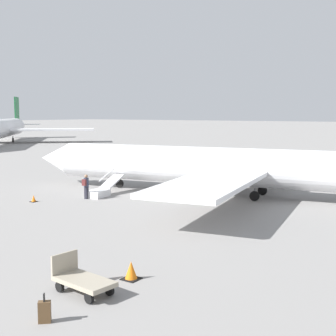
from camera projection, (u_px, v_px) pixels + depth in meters
name	position (u px, v px, depth m)	size (l,w,h in m)	color
ground_plane	(222.00, 195.00, 34.72)	(600.00, 600.00, 0.00)	gray
airplane_main	(236.00, 167.00, 34.06)	(33.59, 25.83, 7.31)	white
airplane_far_center	(1.00, 129.00, 93.81)	(37.03, 38.80, 9.90)	white
boarding_stairs	(101.00, 191.00, 34.35)	(1.74, 4.13, 1.78)	silver
passenger	(86.00, 185.00, 33.17)	(0.38, 0.56, 1.74)	#23232D
luggage_cart	(82.00, 280.00, 15.86)	(2.30, 1.32, 1.22)	#9E937F
suitcase	(45.00, 312.00, 13.61)	(0.41, 0.40, 0.88)	brown
traffic_cone_near_stairs	(34.00, 199.00, 32.13)	(0.42, 0.42, 0.46)	black
traffic_cone_near_cart	(131.00, 271.00, 17.17)	(0.62, 0.62, 0.68)	black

